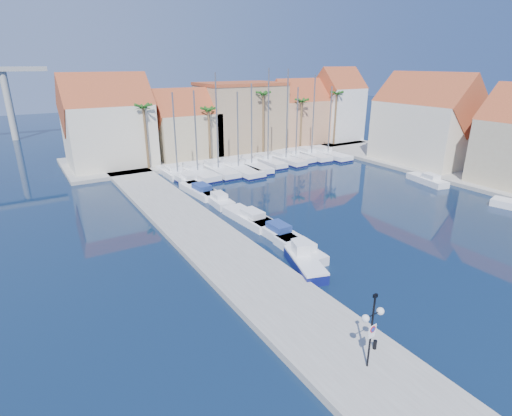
# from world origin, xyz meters

# --- Properties ---
(ground) EXTENTS (260.00, 260.00, 0.00)m
(ground) POSITION_xyz_m (0.00, 0.00, 0.00)
(ground) COLOR black
(ground) RESTS_ON ground
(quay_west) EXTENTS (6.00, 77.00, 0.50)m
(quay_west) POSITION_xyz_m (-9.00, 13.50, 0.25)
(quay_west) COLOR gray
(quay_west) RESTS_ON ground
(shore_north) EXTENTS (54.00, 16.00, 0.50)m
(shore_north) POSITION_xyz_m (10.00, 48.00, 0.25)
(shore_north) COLOR gray
(shore_north) RESTS_ON ground
(shore_east) EXTENTS (12.00, 60.00, 0.50)m
(shore_east) POSITION_xyz_m (32.00, 15.00, 0.25)
(shore_east) COLOR gray
(shore_east) RESTS_ON ground
(lamp_post) EXTENTS (1.46, 0.43, 4.30)m
(lamp_post) POSITION_xyz_m (-8.78, -4.24, 3.32)
(lamp_post) COLOR black
(lamp_post) RESTS_ON quay_west
(bollard) EXTENTS (0.21, 0.21, 0.53)m
(bollard) POSITION_xyz_m (-7.46, -3.49, 0.76)
(bollard) COLOR black
(bollard) RESTS_ON quay_west
(fishing_boat) EXTENTS (3.24, 5.58, 1.85)m
(fishing_boat) POSITION_xyz_m (-4.63, 6.39, 0.62)
(fishing_boat) COLOR navy
(fishing_boat) RESTS_ON ground
(motorboat_west_0) EXTENTS (1.97, 5.67, 1.40)m
(motorboat_west_0) POSITION_xyz_m (-3.40, 8.52, 0.51)
(motorboat_west_0) COLOR white
(motorboat_west_0) RESTS_ON ground
(motorboat_west_1) EXTENTS (2.13, 6.43, 1.40)m
(motorboat_west_1) POSITION_xyz_m (-3.02, 12.87, 0.51)
(motorboat_west_1) COLOR white
(motorboat_west_1) RESTS_ON ground
(motorboat_west_2) EXTENTS (2.62, 6.99, 1.40)m
(motorboat_west_2) POSITION_xyz_m (-3.35, 17.09, 0.51)
(motorboat_west_2) COLOR white
(motorboat_west_2) RESTS_ON ground
(motorboat_west_3) EXTENTS (2.12, 5.89, 1.40)m
(motorboat_west_3) POSITION_xyz_m (-3.60, 23.87, 0.51)
(motorboat_west_3) COLOR white
(motorboat_west_3) RESTS_ON ground
(motorboat_west_4) EXTENTS (2.70, 7.10, 1.40)m
(motorboat_west_4) POSITION_xyz_m (-3.98, 28.09, 0.51)
(motorboat_west_4) COLOR white
(motorboat_west_4) RESTS_ON ground
(motorboat_west_5) EXTENTS (2.33, 6.71, 1.40)m
(motorboat_west_5) POSITION_xyz_m (-3.37, 33.47, 0.51)
(motorboat_west_5) COLOR white
(motorboat_west_5) RESTS_ON ground
(motorboat_west_6) EXTENTS (2.24, 6.92, 1.40)m
(motorboat_west_6) POSITION_xyz_m (-3.97, 38.27, 0.51)
(motorboat_west_6) COLOR white
(motorboat_west_6) RESTS_ON ground
(motorboat_east_1) EXTENTS (2.99, 6.22, 1.40)m
(motorboat_east_1) POSITION_xyz_m (23.98, 16.57, 0.51)
(motorboat_east_1) COLOR white
(motorboat_east_1) RESTS_ON ground
(sailboat_0) EXTENTS (2.54, 8.45, 11.58)m
(sailboat_0) POSITION_xyz_m (-3.74, 36.67, 0.60)
(sailboat_0) COLOR white
(sailboat_0) RESTS_ON ground
(sailboat_1) EXTENTS (3.37, 10.37, 11.77)m
(sailboat_1) POSITION_xyz_m (-1.01, 36.15, 0.57)
(sailboat_1) COLOR white
(sailboat_1) RESTS_ON ground
(sailboat_2) EXTENTS (2.81, 9.98, 13.99)m
(sailboat_2) POSITION_xyz_m (2.15, 35.92, 0.61)
(sailboat_2) COLOR white
(sailboat_2) RESTS_ON ground
(sailboat_3) EXTENTS (3.44, 11.46, 11.44)m
(sailboat_3) POSITION_xyz_m (5.04, 35.29, 0.56)
(sailboat_3) COLOR white
(sailboat_3) RESTS_ON ground
(sailboat_4) EXTENTS (3.57, 10.68, 12.47)m
(sailboat_4) POSITION_xyz_m (7.77, 35.88, 0.58)
(sailboat_4) COLOR white
(sailboat_4) RESTS_ON ground
(sailboat_5) EXTENTS (2.44, 8.67, 14.52)m
(sailboat_5) POSITION_xyz_m (11.06, 36.45, 0.65)
(sailboat_5) COLOR white
(sailboat_5) RESTS_ON ground
(sailboat_6) EXTENTS (2.96, 8.90, 14.37)m
(sailboat_6) POSITION_xyz_m (14.24, 36.10, 0.64)
(sailboat_6) COLOR white
(sailboat_6) RESTS_ON ground
(sailboat_7) EXTENTS (2.78, 8.76, 11.64)m
(sailboat_7) POSITION_xyz_m (16.87, 36.99, 0.60)
(sailboat_7) COLOR white
(sailboat_7) RESTS_ON ground
(sailboat_8) EXTENTS (2.94, 9.52, 13.42)m
(sailboat_8) POSITION_xyz_m (19.99, 36.74, 0.61)
(sailboat_8) COLOR white
(sailboat_8) RESTS_ON ground
(sailboat_9) EXTENTS (2.95, 10.54, 11.64)m
(sailboat_9) POSITION_xyz_m (22.77, 35.93, 0.57)
(sailboat_9) COLOR white
(sailboat_9) RESTS_ON ground
(building_0) EXTENTS (12.30, 9.00, 13.50)m
(building_0) POSITION_xyz_m (-10.00, 47.00, 6.52)
(building_0) COLOR beige
(building_0) RESTS_ON shore_north
(building_1) EXTENTS (10.30, 8.00, 11.00)m
(building_1) POSITION_xyz_m (2.00, 47.00, 5.30)
(building_1) COLOR tan
(building_1) RESTS_ON shore_north
(building_2) EXTENTS (14.20, 10.20, 11.50)m
(building_2) POSITION_xyz_m (13.00, 48.00, 6.26)
(building_2) COLOR tan
(building_2) RESTS_ON shore_north
(building_3) EXTENTS (10.30, 8.00, 12.00)m
(building_3) POSITION_xyz_m (25.00, 47.00, 5.86)
(building_3) COLOR tan
(building_3) RESTS_ON shore_north
(building_4) EXTENTS (8.30, 8.00, 14.00)m
(building_4) POSITION_xyz_m (34.00, 46.00, 6.97)
(building_4) COLOR silver
(building_4) RESTS_ON shore_north
(building_6) EXTENTS (9.00, 14.30, 13.50)m
(building_6) POSITION_xyz_m (32.00, 24.00, 6.52)
(building_6) COLOR beige
(building_6) RESTS_ON shore_east
(palm_0) EXTENTS (2.60, 2.60, 10.15)m
(palm_0) POSITION_xyz_m (-6.00, 42.00, 9.08)
(palm_0) COLOR brown
(palm_0) RESTS_ON shore_north
(palm_1) EXTENTS (2.60, 2.60, 9.15)m
(palm_1) POSITION_xyz_m (4.00, 42.00, 8.14)
(palm_1) COLOR brown
(palm_1) RESTS_ON shore_north
(palm_2) EXTENTS (2.60, 2.60, 11.15)m
(palm_2) POSITION_xyz_m (14.00, 42.00, 10.02)
(palm_2) COLOR brown
(palm_2) RESTS_ON shore_north
(palm_3) EXTENTS (2.60, 2.60, 9.65)m
(palm_3) POSITION_xyz_m (22.00, 42.00, 8.61)
(palm_3) COLOR brown
(palm_3) RESTS_ON shore_north
(palm_4) EXTENTS (2.60, 2.60, 10.65)m
(palm_4) POSITION_xyz_m (30.00, 42.00, 9.55)
(palm_4) COLOR brown
(palm_4) RESTS_ON shore_north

